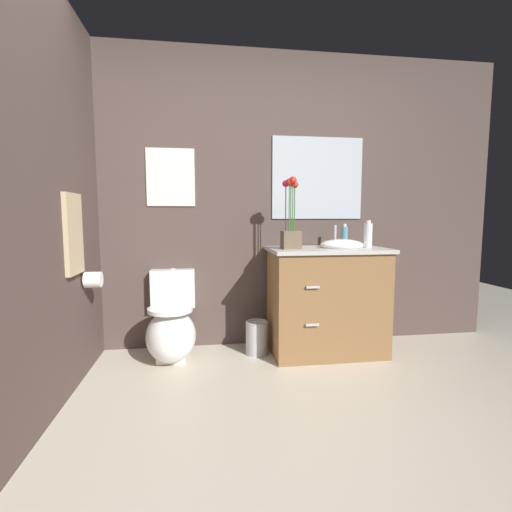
# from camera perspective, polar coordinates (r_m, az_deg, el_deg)

# --- Properties ---
(ground_plane) EXTENTS (8.51, 8.51, 0.00)m
(ground_plane) POSITION_cam_1_polar(r_m,az_deg,el_deg) (1.89, 8.14, -30.41)
(ground_plane) COLOR beige
(wall_back) EXTENTS (3.97, 0.05, 2.50)m
(wall_back) POSITION_cam_1_polar(r_m,az_deg,el_deg) (3.26, 3.19, 8.37)
(wall_back) COLOR #4C3D38
(wall_back) RESTS_ON ground_plane
(wall_left) EXTENTS (0.05, 4.81, 2.50)m
(wall_left) POSITION_cam_1_polar(r_m,az_deg,el_deg) (2.15, -32.14, 8.63)
(wall_left) COLOR #4C3D38
(wall_left) RESTS_ON ground_plane
(toilet) EXTENTS (0.38, 0.59, 0.69)m
(toilet) POSITION_cam_1_polar(r_m,az_deg,el_deg) (3.04, -12.86, -10.85)
(toilet) COLOR white
(toilet) RESTS_ON ground_plane
(vanity_cabinet) EXTENTS (0.94, 0.56, 1.05)m
(vanity_cabinet) POSITION_cam_1_polar(r_m,az_deg,el_deg) (3.11, 10.80, -6.52)
(vanity_cabinet) COLOR brown
(vanity_cabinet) RESTS_ON ground_plane
(flower_vase) EXTENTS (0.14, 0.14, 0.56)m
(flower_vase) POSITION_cam_1_polar(r_m,az_deg,el_deg) (2.91, 5.37, 4.69)
(flower_vase) COLOR brown
(flower_vase) RESTS_ON vanity_cabinet
(soap_bottle) EXTENTS (0.05, 0.05, 0.19)m
(soap_bottle) POSITION_cam_1_polar(r_m,az_deg,el_deg) (3.10, 13.42, 2.90)
(soap_bottle) COLOR teal
(soap_bottle) RESTS_ON vanity_cabinet
(lotion_bottle) EXTENTS (0.07, 0.07, 0.22)m
(lotion_bottle) POSITION_cam_1_polar(r_m,az_deg,el_deg) (3.16, 16.83, 3.12)
(lotion_bottle) COLOR white
(lotion_bottle) RESTS_ON vanity_cabinet
(trash_bin) EXTENTS (0.18, 0.18, 0.27)m
(trash_bin) POSITION_cam_1_polar(r_m,az_deg,el_deg) (3.10, 0.13, -12.40)
(trash_bin) COLOR #B7B7BC
(trash_bin) RESTS_ON ground_plane
(wall_poster) EXTENTS (0.39, 0.01, 0.47)m
(wall_poster) POSITION_cam_1_polar(r_m,az_deg,el_deg) (3.19, -12.98, 11.69)
(wall_poster) COLOR silver
(wall_mirror) EXTENTS (0.80, 0.01, 0.70)m
(wall_mirror) POSITION_cam_1_polar(r_m,az_deg,el_deg) (3.33, 9.43, 11.70)
(wall_mirror) COLOR #B2BCC6
(hanging_towel) EXTENTS (0.03, 0.28, 0.52)m
(hanging_towel) POSITION_cam_1_polar(r_m,az_deg,el_deg) (2.65, -26.24, 3.04)
(hanging_towel) COLOR tan
(toilet_paper_roll) EXTENTS (0.11, 0.11, 0.11)m
(toilet_paper_roll) POSITION_cam_1_polar(r_m,az_deg,el_deg) (2.84, -23.74, -3.35)
(toilet_paper_roll) COLOR white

